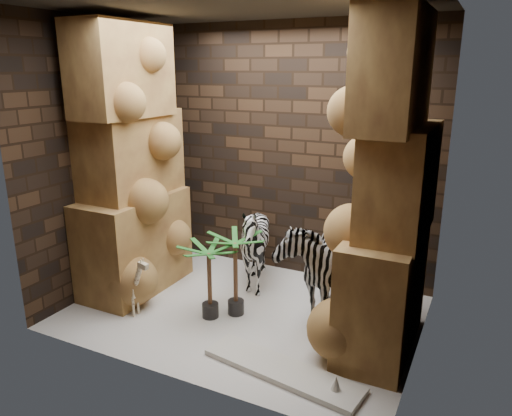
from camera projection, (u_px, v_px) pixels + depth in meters
The scene contains 14 objects.
floor at pixel (243, 312), 5.10m from camera, with size 3.50×3.50×0.00m, color silver.
ceiling at pixel (241, 6), 4.26m from camera, with size 3.50×3.50×0.00m, color #302E2A.
wall_back at pixel (291, 153), 5.75m from camera, with size 3.50×3.50×0.00m, color #332215.
wall_front at pixel (163, 204), 3.60m from camera, with size 3.50×3.50×0.00m, color #332215.
wall_left at pixel (104, 158), 5.42m from camera, with size 3.00×3.00×0.00m, color #332215.
wall_right at pixel (432, 193), 3.93m from camera, with size 3.00×3.00×0.00m, color #332215.
rock_pillar_left at pixel (129, 161), 5.28m from camera, with size 0.68×1.30×3.00m, color tan, non-canonical shape.
rock_pillar_right at pixel (391, 188), 4.07m from camera, with size 0.58×1.25×3.00m, color tan, non-canonical shape.
zebra_right at pixel (317, 253), 4.93m from camera, with size 0.60×1.11×1.31m, color white.
zebra_left at pixel (254, 249), 5.51m from camera, with size 0.86×1.07×0.97m, color white.
giraffe_toy at pixel (128, 284), 4.98m from camera, with size 0.35×0.12×0.67m, color beige, non-canonical shape.
palm_front at pixel (236, 275), 4.94m from camera, with size 0.36×0.36×0.88m, color #1A5414, non-canonical shape.
palm_back at pixel (210, 281), 4.89m from camera, with size 0.36×0.36×0.80m, color #1A5414, non-canonical shape.
surfboard at pixel (282, 370), 4.07m from camera, with size 1.42×0.35×0.05m, color silver.
Camera 1 is at (2.16, -4.05, 2.48)m, focal length 33.94 mm.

